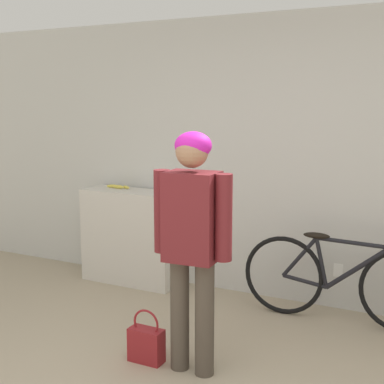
{
  "coord_description": "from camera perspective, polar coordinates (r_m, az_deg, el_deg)",
  "views": [
    {
      "loc": [
        1.46,
        -2.15,
        1.81
      ],
      "look_at": [
        -0.09,
        0.89,
        1.24
      ],
      "focal_mm": 50.0,
      "sensor_mm": 36.0,
      "label": 1
    }
  ],
  "objects": [
    {
      "name": "bicycle",
      "position": [
        4.62,
        15.58,
        -9.05
      ],
      "size": [
        1.66,
        0.46,
        0.76
      ],
      "rotation": [
        0.0,
        0.0,
        0.03
      ],
      "color": "black",
      "rests_on": "ground_plane"
    },
    {
      "name": "person",
      "position": [
        3.51,
        0.01,
        -3.97
      ],
      "size": [
        0.56,
        0.27,
        1.63
      ],
      "rotation": [
        0.0,
        0.0,
        0.07
      ],
      "color": "#4C4238",
      "rests_on": "ground_plane"
    },
    {
      "name": "handbag",
      "position": [
        3.93,
        -4.9,
        -15.8
      ],
      "size": [
        0.25,
        0.12,
        0.39
      ],
      "color": "maroon",
      "rests_on": "ground_plane"
    },
    {
      "name": "wall_back",
      "position": [
        4.91,
        9.59,
        3.38
      ],
      "size": [
        8.0,
        0.07,
        2.6
      ],
      "color": "silver",
      "rests_on": "ground_plane"
    },
    {
      "name": "side_shelf",
      "position": [
        5.48,
        -6.45,
        -4.72
      ],
      "size": [
        0.99,
        0.38,
        0.95
      ],
      "color": "beige",
      "rests_on": "ground_plane"
    },
    {
      "name": "banana",
      "position": [
        5.52,
        -7.86,
        0.57
      ],
      "size": [
        0.29,
        0.08,
        0.04
      ],
      "color": "#EAD64C",
      "rests_on": "side_shelf"
    }
  ]
}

